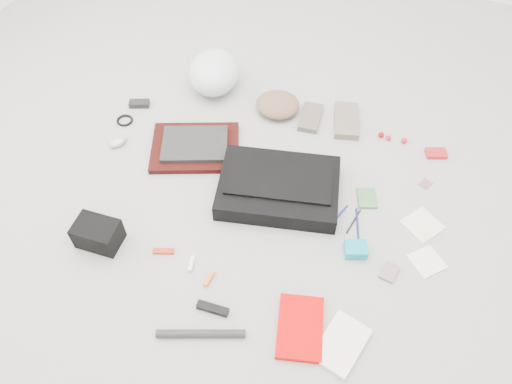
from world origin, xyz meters
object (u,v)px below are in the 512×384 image
at_px(messenger_bag, 279,188).
at_px(accordion_wallet, 356,250).
at_px(book_red, 300,328).
at_px(bike_helmet, 214,72).
at_px(camera_bag, 98,234).
at_px(laptop, 195,144).

bearing_deg(messenger_bag, accordion_wallet, -36.60).
bearing_deg(book_red, accordion_wallet, 59.93).
xyz_separation_m(bike_helmet, camera_bag, (0.01, -1.03, -0.04)).
relative_size(messenger_bag, accordion_wallet, 5.78).
distance_m(laptop, camera_bag, 0.61).
xyz_separation_m(messenger_bag, book_red, (0.31, -0.53, -0.03)).
height_order(laptop, book_red, laptop).
distance_m(messenger_bag, book_red, 0.61).
relative_size(messenger_bag, laptop, 1.69).
xyz_separation_m(messenger_bag, laptop, (-0.45, 0.08, -0.00)).
height_order(messenger_bag, camera_bag, camera_bag).
bearing_deg(accordion_wallet, camera_bag, 177.86).
height_order(camera_bag, book_red, camera_bag).
bearing_deg(camera_bag, accordion_wallet, 14.82).
xyz_separation_m(bike_helmet, accordion_wallet, (0.96, -0.66, -0.07)).
relative_size(bike_helmet, book_red, 1.31).
relative_size(camera_bag, book_red, 0.71).
height_order(bike_helmet, book_red, bike_helmet).
bearing_deg(bike_helmet, laptop, -93.64).
height_order(camera_bag, accordion_wallet, camera_bag).
height_order(messenger_bag, laptop, messenger_bag).
bearing_deg(camera_bag, laptop, 73.46).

